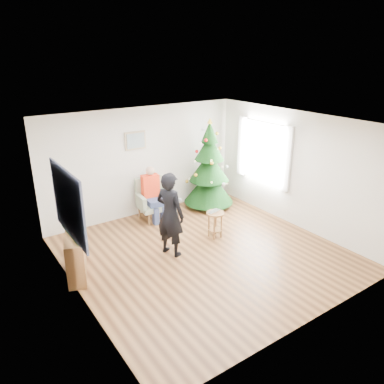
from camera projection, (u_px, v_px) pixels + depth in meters
floor at (205, 253)px, 7.46m from camera, size 5.00×5.00×0.00m
ceiling at (207, 123)px, 6.54m from camera, size 5.00×5.00×0.00m
wall_back at (144, 162)px, 8.92m from camera, size 5.00×0.00×5.00m
wall_front at (315, 246)px, 5.07m from camera, size 5.00×0.00×5.00m
wall_left at (73, 226)px, 5.67m from camera, size 0.00×5.00×5.00m
wall_right at (296, 170)px, 8.32m from camera, size 0.00×5.00×5.00m
window_panel at (264, 152)px, 9.01m from camera, size 0.04×1.30×1.40m
curtains at (263, 152)px, 8.99m from camera, size 0.05×1.75×1.50m
christmas_tree at (209, 168)px, 9.40m from camera, size 1.26×1.26×2.28m
stool at (215, 225)px, 8.01m from camera, size 0.39×0.39×0.58m
laptop at (215, 212)px, 7.91m from camera, size 0.36×0.28×0.03m
armchair at (153, 204)px, 8.90m from camera, size 0.78×0.73×0.98m
seated_person at (153, 193)px, 8.75m from camera, size 0.42×0.60×1.29m
standing_man at (170, 214)px, 7.17m from camera, size 0.60×0.72×1.69m
game_controller at (179, 199)px, 7.14m from camera, size 0.08×0.13×0.04m
console at (76, 255)px, 6.62m from camera, size 0.61×1.04×0.80m
garland at (73, 234)px, 6.47m from camera, size 0.14×0.90×0.14m
tapestry at (68, 204)px, 5.84m from camera, size 0.03×1.50×1.15m
framed_picture at (135, 141)px, 8.59m from camera, size 0.52×0.05×0.42m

